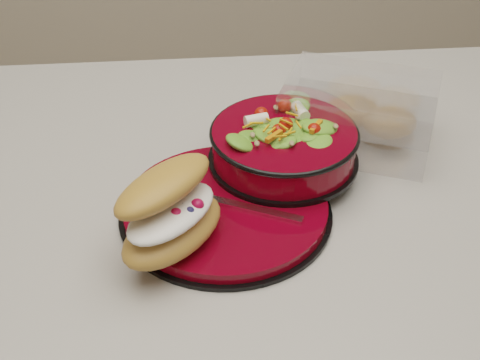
{
  "coord_description": "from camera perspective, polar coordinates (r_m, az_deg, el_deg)",
  "views": [
    {
      "loc": [
        -0.28,
        -0.74,
        1.44
      ],
      "look_at": [
        -0.22,
        -0.06,
        0.94
      ],
      "focal_mm": 50.0,
      "sensor_mm": 36.0,
      "label": 1
    }
  ],
  "objects": [
    {
      "name": "croissant",
      "position": [
        0.76,
        -5.87,
        -2.67
      ],
      "size": [
        0.16,
        0.18,
        0.09
      ],
      "rotation": [
        0.0,
        0.0,
        0.86
      ],
      "color": "#C37D3B",
      "rests_on": "dinner_plate"
    },
    {
      "name": "pastry_box",
      "position": [
        0.99,
        10.07,
        5.55
      ],
      "size": [
        0.25,
        0.22,
        0.09
      ],
      "rotation": [
        0.0,
        0.0,
        -0.4
      ],
      "color": "white",
      "rests_on": "island_counter"
    },
    {
      "name": "salad_bowl",
      "position": [
        0.9,
        3.77,
        3.36
      ],
      "size": [
        0.21,
        0.21,
        0.09
      ],
      "rotation": [
        0.0,
        0.0,
        0.39
      ],
      "color": "black",
      "rests_on": "dinner_plate"
    },
    {
      "name": "fork",
      "position": [
        0.84,
        -0.38,
        -2.11
      ],
      "size": [
        0.15,
        0.09,
        0.0
      ],
      "rotation": [
        0.0,
        0.0,
        1.12
      ],
      "color": "silver",
      "rests_on": "dinner_plate"
    },
    {
      "name": "dinner_plate",
      "position": [
        0.85,
        -1.17,
        -2.51
      ],
      "size": [
        0.27,
        0.27,
        0.02
      ],
      "rotation": [
        0.0,
        0.0,
        0.35
      ],
      "color": "black",
      "rests_on": "island_counter"
    }
  ]
}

